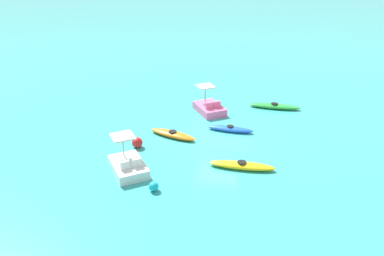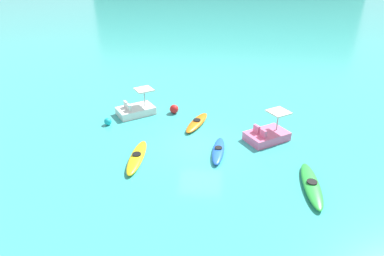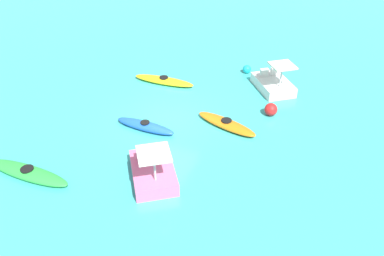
{
  "view_description": "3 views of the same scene",
  "coord_description": "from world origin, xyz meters",
  "px_view_note": "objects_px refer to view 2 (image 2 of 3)",
  "views": [
    {
      "loc": [
        -20.22,
        -2.17,
        10.06
      ],
      "look_at": [
        -0.37,
        1.54,
        0.66
      ],
      "focal_mm": 35.82,
      "sensor_mm": 36.0,
      "label": 1
    },
    {
      "loc": [
        0.76,
        -15.82,
        9.54
      ],
      "look_at": [
        -0.64,
        1.8,
        0.23
      ],
      "focal_mm": 30.71,
      "sensor_mm": 36.0,
      "label": 2
    },
    {
      "loc": [
        13.29,
        6.14,
        9.41
      ],
      "look_at": [
        0.97,
        1.59,
        0.55
      ],
      "focal_mm": 35.79,
      "sensor_mm": 36.0,
      "label": 3
    }
  ],
  "objects_px": {
    "pedal_boat_white": "(136,109)",
    "kayak_yellow": "(137,157)",
    "kayak_green": "(311,185)",
    "buoy_cyan": "(108,121)",
    "kayak_orange": "(197,123)",
    "pedal_boat_pink": "(267,135)",
    "buoy_red": "(174,109)",
    "kayak_blue": "(218,151)"
  },
  "relations": [
    {
      "from": "pedal_boat_pink",
      "to": "pedal_boat_white",
      "type": "bearing_deg",
      "value": 161.17
    },
    {
      "from": "kayak_yellow",
      "to": "buoy_cyan",
      "type": "relative_size",
      "value": 7.2
    },
    {
      "from": "kayak_blue",
      "to": "buoy_cyan",
      "type": "bearing_deg",
      "value": 157.92
    },
    {
      "from": "kayak_orange",
      "to": "pedal_boat_white",
      "type": "xyz_separation_m",
      "value": [
        -4.22,
        1.29,
        0.17
      ]
    },
    {
      "from": "kayak_yellow",
      "to": "kayak_orange",
      "type": "bearing_deg",
      "value": 55.98
    },
    {
      "from": "kayak_orange",
      "to": "kayak_yellow",
      "type": "xyz_separation_m",
      "value": [
        -2.88,
        -4.26,
        -0.0
      ]
    },
    {
      "from": "kayak_orange",
      "to": "buoy_cyan",
      "type": "bearing_deg",
      "value": -175.66
    },
    {
      "from": "pedal_boat_white",
      "to": "buoy_cyan",
      "type": "height_order",
      "value": "pedal_boat_white"
    },
    {
      "from": "kayak_yellow",
      "to": "buoy_red",
      "type": "relative_size",
      "value": 5.59
    },
    {
      "from": "kayak_green",
      "to": "buoy_red",
      "type": "distance_m",
      "value": 10.58
    },
    {
      "from": "kayak_orange",
      "to": "pedal_boat_pink",
      "type": "xyz_separation_m",
      "value": [
        4.18,
        -1.58,
        0.17
      ]
    },
    {
      "from": "kayak_yellow",
      "to": "kayak_blue",
      "type": "bearing_deg",
      "value": 13.06
    },
    {
      "from": "pedal_boat_white",
      "to": "kayak_yellow",
      "type": "bearing_deg",
      "value": -76.44
    },
    {
      "from": "pedal_boat_pink",
      "to": "buoy_cyan",
      "type": "height_order",
      "value": "pedal_boat_pink"
    },
    {
      "from": "kayak_green",
      "to": "buoy_cyan",
      "type": "distance_m",
      "value": 12.61
    },
    {
      "from": "kayak_green",
      "to": "buoy_red",
      "type": "relative_size",
      "value": 5.98
    },
    {
      "from": "kayak_blue",
      "to": "buoy_cyan",
      "type": "distance_m",
      "value": 7.58
    },
    {
      "from": "pedal_boat_pink",
      "to": "buoy_cyan",
      "type": "bearing_deg",
      "value": 173.31
    },
    {
      "from": "pedal_boat_pink",
      "to": "pedal_boat_white",
      "type": "xyz_separation_m",
      "value": [
        -8.4,
        2.86,
        0.0
      ]
    },
    {
      "from": "pedal_boat_white",
      "to": "buoy_red",
      "type": "relative_size",
      "value": 4.72
    },
    {
      "from": "pedal_boat_white",
      "to": "kayak_blue",
      "type": "bearing_deg",
      "value": -39.15
    },
    {
      "from": "kayak_green",
      "to": "pedal_boat_pink",
      "type": "xyz_separation_m",
      "value": [
        -1.51,
        4.38,
        0.17
      ]
    },
    {
      "from": "kayak_green",
      "to": "pedal_boat_pink",
      "type": "distance_m",
      "value": 4.64
    },
    {
      "from": "pedal_boat_white",
      "to": "buoy_cyan",
      "type": "distance_m",
      "value": 2.23
    },
    {
      "from": "kayak_green",
      "to": "buoy_cyan",
      "type": "bearing_deg",
      "value": 153.98
    },
    {
      "from": "kayak_yellow",
      "to": "buoy_cyan",
      "type": "height_order",
      "value": "buoy_cyan"
    },
    {
      "from": "kayak_green",
      "to": "pedal_boat_white",
      "type": "bearing_deg",
      "value": 143.84
    },
    {
      "from": "kayak_green",
      "to": "kayak_orange",
      "type": "relative_size",
      "value": 1.17
    },
    {
      "from": "kayak_yellow",
      "to": "buoy_red",
      "type": "bearing_deg",
      "value": 78.43
    },
    {
      "from": "kayak_blue",
      "to": "kayak_green",
      "type": "bearing_deg",
      "value": -31.9
    },
    {
      "from": "kayak_green",
      "to": "buoy_cyan",
      "type": "height_order",
      "value": "buoy_cyan"
    },
    {
      "from": "kayak_green",
      "to": "kayak_yellow",
      "type": "xyz_separation_m",
      "value": [
        -8.57,
        1.69,
        0.0
      ]
    },
    {
      "from": "kayak_orange",
      "to": "kayak_blue",
      "type": "distance_m",
      "value": 3.56
    },
    {
      "from": "kayak_yellow",
      "to": "kayak_blue",
      "type": "height_order",
      "value": "same"
    },
    {
      "from": "pedal_boat_white",
      "to": "pedal_boat_pink",
      "type": "bearing_deg",
      "value": -18.83
    },
    {
      "from": "pedal_boat_pink",
      "to": "kayak_yellow",
      "type": "bearing_deg",
      "value": -159.17
    },
    {
      "from": "pedal_boat_pink",
      "to": "buoy_red",
      "type": "distance_m",
      "value": 6.68
    },
    {
      "from": "kayak_orange",
      "to": "buoy_cyan",
      "type": "relative_size",
      "value": 6.58
    },
    {
      "from": "kayak_green",
      "to": "kayak_yellow",
      "type": "bearing_deg",
      "value": 168.83
    },
    {
      "from": "kayak_orange",
      "to": "kayak_blue",
      "type": "height_order",
      "value": "same"
    },
    {
      "from": "kayak_orange",
      "to": "pedal_boat_white",
      "type": "relative_size",
      "value": 1.08
    },
    {
      "from": "pedal_boat_pink",
      "to": "pedal_boat_white",
      "type": "relative_size",
      "value": 1.0
    }
  ]
}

